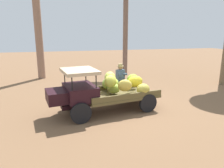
# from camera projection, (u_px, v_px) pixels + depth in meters

# --- Properties ---
(ground_plane) EXTENTS (60.00, 60.00, 0.00)m
(ground_plane) POSITION_uv_depth(u_px,v_px,m) (118.00, 107.00, 9.16)
(ground_plane) COLOR brown
(truck) EXTENTS (4.61, 2.27, 1.82)m
(truck) POSITION_uv_depth(u_px,v_px,m) (102.00, 91.00, 8.48)
(truck) COLOR black
(truck) RESTS_ON ground
(farmer) EXTENTS (0.56, 0.52, 1.72)m
(farmer) POSITION_uv_depth(u_px,v_px,m) (120.00, 79.00, 10.27)
(farmer) COLOR slate
(farmer) RESTS_ON ground
(wooden_crate) EXTENTS (0.64, 0.66, 0.50)m
(wooden_crate) POSITION_uv_depth(u_px,v_px,m) (141.00, 94.00, 10.34)
(wooden_crate) COLOR olive
(wooden_crate) RESTS_ON ground
(loose_banana_bunch) EXTENTS (0.60, 0.53, 0.35)m
(loose_banana_bunch) POSITION_uv_depth(u_px,v_px,m) (85.00, 93.00, 10.81)
(loose_banana_bunch) COLOR gold
(loose_banana_bunch) RESTS_ON ground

